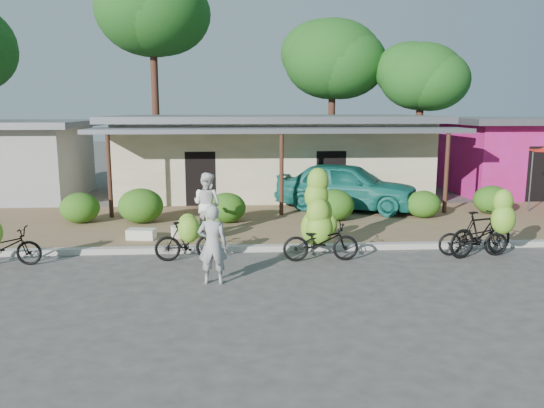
{
  "coord_description": "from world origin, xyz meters",
  "views": [
    {
      "loc": [
        -1.47,
        -11.27,
        3.63
      ],
      "look_at": [
        -0.58,
        2.19,
        1.2
      ],
      "focal_mm": 35.0,
      "sensor_mm": 36.0,
      "label": 1
    }
  ],
  "objects_px": {
    "vendor": "(213,244)",
    "bystander": "(207,204)",
    "bike_right": "(485,230)",
    "tree_far_center": "(148,9)",
    "sack_near": "(188,231)",
    "bike_far_left": "(1,244)",
    "bike_far_right": "(473,238)",
    "teal_van": "(346,186)",
    "tree_near_right": "(417,75)",
    "tree_center_right": "(329,58)",
    "sack_far": "(141,234)",
    "bike_center": "(319,225)",
    "bike_left": "(188,239)"
  },
  "relations": [
    {
      "from": "tree_near_right",
      "to": "bike_far_left",
      "type": "height_order",
      "value": "tree_near_right"
    },
    {
      "from": "bike_left",
      "to": "sack_far",
      "type": "xyz_separation_m",
      "value": [
        -1.44,
        1.84,
        -0.29
      ]
    },
    {
      "from": "bike_right",
      "to": "vendor",
      "type": "relative_size",
      "value": 1.19
    },
    {
      "from": "bike_center",
      "to": "bystander",
      "type": "relative_size",
      "value": 1.24
    },
    {
      "from": "tree_far_center",
      "to": "bike_left",
      "type": "xyz_separation_m",
      "value": [
        3.03,
        -14.94,
        -7.85
      ]
    },
    {
      "from": "teal_van",
      "to": "tree_far_center",
      "type": "bearing_deg",
      "value": 65.69
    },
    {
      "from": "tree_near_right",
      "to": "bike_far_left",
      "type": "distance_m",
      "value": 20.26
    },
    {
      "from": "sack_far",
      "to": "bike_far_left",
      "type": "bearing_deg",
      "value": -144.87
    },
    {
      "from": "sack_near",
      "to": "tree_center_right",
      "type": "bearing_deg",
      "value": 65.19
    },
    {
      "from": "bike_far_right",
      "to": "bike_far_left",
      "type": "bearing_deg",
      "value": 94.73
    },
    {
      "from": "bike_far_right",
      "to": "vendor",
      "type": "distance_m",
      "value": 6.63
    },
    {
      "from": "tree_far_center",
      "to": "teal_van",
      "type": "distance_m",
      "value": 14.3
    },
    {
      "from": "tree_center_right",
      "to": "bike_right",
      "type": "height_order",
      "value": "tree_center_right"
    },
    {
      "from": "tree_near_right",
      "to": "bike_left",
      "type": "bearing_deg",
      "value": -126.56
    },
    {
      "from": "bike_far_left",
      "to": "sack_near",
      "type": "height_order",
      "value": "bike_far_left"
    },
    {
      "from": "bike_right",
      "to": "bystander",
      "type": "bearing_deg",
      "value": 52.22
    },
    {
      "from": "sack_near",
      "to": "tree_far_center",
      "type": "bearing_deg",
      "value": 102.37
    },
    {
      "from": "tree_far_center",
      "to": "bystander",
      "type": "xyz_separation_m",
      "value": [
        3.37,
        -12.74,
        -7.4
      ]
    },
    {
      "from": "bike_right",
      "to": "bike_far_right",
      "type": "xyz_separation_m",
      "value": [
        -0.21,
        0.2,
        -0.26
      ]
    },
    {
      "from": "bike_far_right",
      "to": "sack_far",
      "type": "relative_size",
      "value": 2.35
    },
    {
      "from": "bike_right",
      "to": "bike_far_right",
      "type": "distance_m",
      "value": 0.38
    },
    {
      "from": "bike_right",
      "to": "tree_far_center",
      "type": "bearing_deg",
      "value": 15.25
    },
    {
      "from": "tree_near_right",
      "to": "sack_near",
      "type": "xyz_separation_m",
      "value": [
        -10.18,
        -11.36,
        -4.99
      ]
    },
    {
      "from": "bike_far_right",
      "to": "sack_near",
      "type": "relative_size",
      "value": 2.07
    },
    {
      "from": "sack_near",
      "to": "vendor",
      "type": "distance_m",
      "value": 3.89
    },
    {
      "from": "tree_far_center",
      "to": "vendor",
      "type": "bearing_deg",
      "value": -77.48
    },
    {
      "from": "bike_far_left",
      "to": "bike_right",
      "type": "relative_size",
      "value": 0.86
    },
    {
      "from": "tree_far_center",
      "to": "bystander",
      "type": "bearing_deg",
      "value": -75.19
    },
    {
      "from": "teal_van",
      "to": "tree_near_right",
      "type": "bearing_deg",
      "value": -8.41
    },
    {
      "from": "bike_center",
      "to": "sack_far",
      "type": "distance_m",
      "value": 4.96
    },
    {
      "from": "tree_far_center",
      "to": "tree_center_right",
      "type": "relative_size",
      "value": 1.29
    },
    {
      "from": "tree_near_right",
      "to": "bike_center",
      "type": "relative_size",
      "value": 3.1
    },
    {
      "from": "tree_far_center",
      "to": "bike_right",
      "type": "height_order",
      "value": "tree_far_center"
    },
    {
      "from": "bike_left",
      "to": "bike_far_right",
      "type": "relative_size",
      "value": 0.94
    },
    {
      "from": "bike_right",
      "to": "bike_far_left",
      "type": "bearing_deg",
      "value": 71.02
    },
    {
      "from": "tree_near_right",
      "to": "bystander",
      "type": "distance_m",
      "value": 15.4
    },
    {
      "from": "bike_center",
      "to": "teal_van",
      "type": "distance_m",
      "value": 5.97
    },
    {
      "from": "bike_far_right",
      "to": "tree_center_right",
      "type": "bearing_deg",
      "value": 7.7
    },
    {
      "from": "bike_far_right",
      "to": "teal_van",
      "type": "relative_size",
      "value": 0.36
    },
    {
      "from": "tree_center_right",
      "to": "teal_van",
      "type": "bearing_deg",
      "value": -95.57
    },
    {
      "from": "tree_near_right",
      "to": "teal_van",
      "type": "bearing_deg",
      "value": -122.8
    },
    {
      "from": "bike_left",
      "to": "vendor",
      "type": "distance_m",
      "value": 1.82
    },
    {
      "from": "tree_center_right",
      "to": "tree_near_right",
      "type": "relative_size",
      "value": 1.19
    },
    {
      "from": "tree_far_center",
      "to": "teal_van",
      "type": "relative_size",
      "value": 2.13
    },
    {
      "from": "tree_far_center",
      "to": "bike_right",
      "type": "relative_size",
      "value": 5.23
    },
    {
      "from": "tree_center_right",
      "to": "vendor",
      "type": "height_order",
      "value": "tree_center_right"
    },
    {
      "from": "bike_left",
      "to": "bike_far_right",
      "type": "distance_m",
      "value": 7.05
    },
    {
      "from": "tree_near_right",
      "to": "bystander",
      "type": "relative_size",
      "value": 3.85
    },
    {
      "from": "tree_center_right",
      "to": "sack_far",
      "type": "distance_m",
      "value": 16.6
    },
    {
      "from": "vendor",
      "to": "bystander",
      "type": "relative_size",
      "value": 0.95
    }
  ]
}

